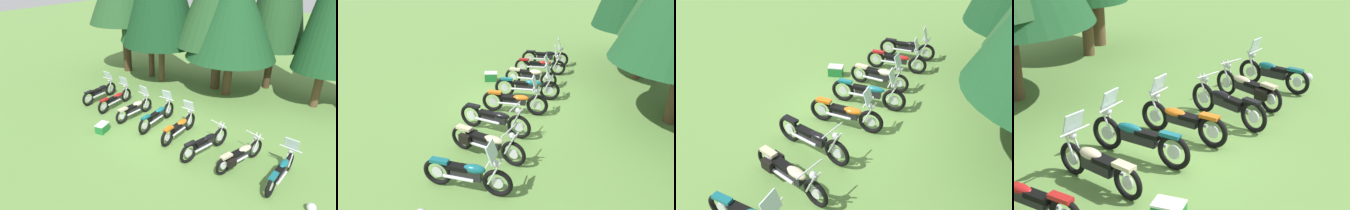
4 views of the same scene
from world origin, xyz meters
TOP-DOWN VIEW (x-y plane):
  - ground_plane at (0.00, 0.00)m, footprint 80.00×80.00m
  - motorcycle_0 at (-4.54, 1.08)m, footprint 0.68×2.24m
  - motorcycle_1 at (-3.33, 0.84)m, footprint 0.61×2.28m
  - motorcycle_2 at (-1.89, 0.46)m, footprint 0.75×2.14m
  - motorcycle_3 at (-0.62, 0.36)m, footprint 0.75×2.44m
  - motorcycle_4 at (0.63, -0.01)m, footprint 0.62×2.28m
  - motorcycle_5 at (1.98, -0.55)m, footprint 1.06×2.28m
  - motorcycle_6 at (3.28, -0.63)m, footprint 1.13×2.15m
  - motorcycle_7 at (4.67, -0.81)m, footprint 0.71×2.17m
  - picnic_cooler at (-2.32, -1.28)m, footprint 0.44×0.58m

SIDE VIEW (x-z plane):
  - ground_plane at x=0.00m, z-range 0.00..0.00m
  - picnic_cooler at x=-2.32m, z-range 0.00..0.37m
  - motorcycle_1 at x=-3.33m, z-range -0.24..1.12m
  - motorcycle_6 at x=3.28m, z-range -0.05..0.95m
  - motorcycle_5 at x=1.98m, z-range -0.06..0.97m
  - motorcycle_4 at x=0.63m, z-range -0.23..1.15m
  - motorcycle_2 at x=-1.89m, z-range -0.21..1.14m
  - motorcycle_7 at x=4.67m, z-range -0.22..1.15m
  - motorcycle_0 at x=-4.54m, z-range -0.22..1.15m
  - motorcycle_3 at x=-0.62m, z-range -0.22..1.17m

